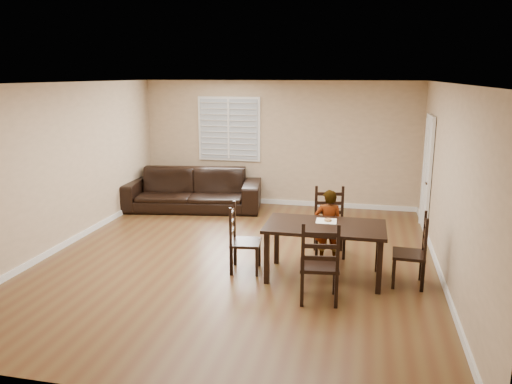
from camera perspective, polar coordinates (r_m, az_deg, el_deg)
ground at (r=7.89m, az=-1.98°, el=-7.66°), size 7.00×7.00×0.00m
room at (r=7.60m, az=-1.49°, el=5.62°), size 6.04×7.04×2.72m
dining_table at (r=7.05m, az=7.89°, el=-4.43°), size 1.66×0.94×0.78m
chair_near at (r=8.12m, az=8.34°, el=-3.51°), size 0.55×0.53×1.08m
chair_far at (r=6.28m, az=7.27°, el=-8.61°), size 0.54×0.51×1.08m
chair_left at (r=7.31m, az=-2.14°, el=-5.59°), size 0.47×0.50×1.01m
chair_right at (r=7.14m, az=18.06°, el=-6.71°), size 0.45×0.48×1.01m
child at (r=7.65m, az=8.25°, el=-3.91°), size 0.45×0.33×1.15m
napkin at (r=7.20m, az=8.04°, el=-3.30°), size 0.30×0.30×0.00m
donut at (r=7.19m, az=8.21°, el=-3.13°), size 0.11×0.11×0.04m
sofa at (r=10.72m, az=-7.39°, el=0.29°), size 3.07×1.59×0.85m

